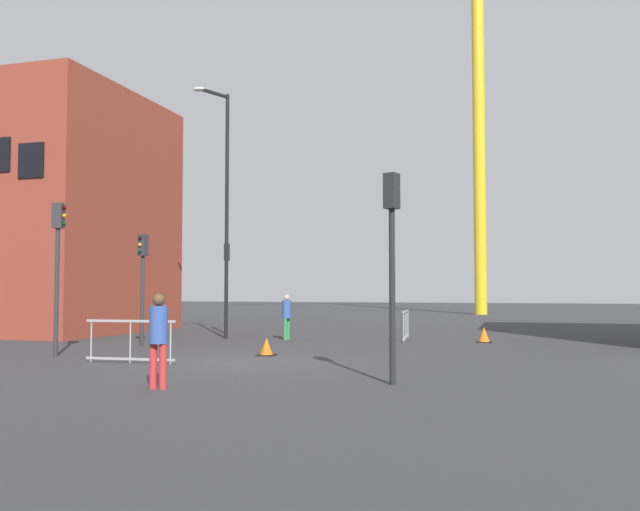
{
  "coord_description": "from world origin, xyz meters",
  "views": [
    {
      "loc": [
        6.59,
        -16.06,
        1.84
      ],
      "look_at": [
        0.0,
        6.69,
        3.04
      ],
      "focal_mm": 38.05,
      "sensor_mm": 36.0,
      "label": 1
    }
  ],
  "objects_px": {
    "construction_crane": "(472,63)",
    "streetlamp_tall": "(224,198)",
    "traffic_cone_striped": "(484,335)",
    "traffic_light_far": "(143,270)",
    "traffic_light_median": "(227,273)",
    "traffic_light_island": "(58,254)",
    "pedestrian_waiting": "(158,333)",
    "traffic_light_near": "(392,243)",
    "pedestrian_walking": "(287,314)",
    "traffic_cone_by_barrier": "(267,347)"
  },
  "relations": [
    {
      "from": "streetlamp_tall",
      "to": "pedestrian_walking",
      "type": "distance_m",
      "value": 5.02
    },
    {
      "from": "traffic_cone_by_barrier",
      "to": "pedestrian_waiting",
      "type": "bearing_deg",
      "value": -87.22
    },
    {
      "from": "traffic_light_far",
      "to": "pedestrian_waiting",
      "type": "relative_size",
      "value": 2.06
    },
    {
      "from": "traffic_light_near",
      "to": "traffic_cone_by_barrier",
      "type": "xyz_separation_m",
      "value": [
        -4.4,
        4.75,
        -2.54
      ]
    },
    {
      "from": "streetlamp_tall",
      "to": "pedestrian_waiting",
      "type": "relative_size",
      "value": 5.28
    },
    {
      "from": "construction_crane",
      "to": "traffic_light_island",
      "type": "height_order",
      "value": "construction_crane"
    },
    {
      "from": "pedestrian_walking",
      "to": "traffic_cone_by_barrier",
      "type": "height_order",
      "value": "pedestrian_walking"
    },
    {
      "from": "traffic_cone_by_barrier",
      "to": "traffic_light_far",
      "type": "bearing_deg",
      "value": 161.59
    },
    {
      "from": "pedestrian_waiting",
      "to": "traffic_light_near",
      "type": "bearing_deg",
      "value": 23.58
    },
    {
      "from": "traffic_light_island",
      "to": "traffic_light_far",
      "type": "height_order",
      "value": "traffic_light_island"
    },
    {
      "from": "traffic_light_median",
      "to": "pedestrian_walking",
      "type": "distance_m",
      "value": 4.5
    },
    {
      "from": "streetlamp_tall",
      "to": "traffic_light_far",
      "type": "height_order",
      "value": "streetlamp_tall"
    },
    {
      "from": "traffic_cone_by_barrier",
      "to": "traffic_cone_striped",
      "type": "bearing_deg",
      "value": 49.35
    },
    {
      "from": "construction_crane",
      "to": "traffic_light_median",
      "type": "height_order",
      "value": "construction_crane"
    },
    {
      "from": "traffic_cone_striped",
      "to": "pedestrian_walking",
      "type": "bearing_deg",
      "value": -173.88
    },
    {
      "from": "construction_crane",
      "to": "pedestrian_waiting",
      "type": "distance_m",
      "value": 43.85
    },
    {
      "from": "traffic_light_near",
      "to": "traffic_cone_by_barrier",
      "type": "relative_size",
      "value": 8.32
    },
    {
      "from": "streetlamp_tall",
      "to": "traffic_light_median",
      "type": "height_order",
      "value": "streetlamp_tall"
    },
    {
      "from": "traffic_light_island",
      "to": "pedestrian_waiting",
      "type": "distance_m",
      "value": 7.67
    },
    {
      "from": "traffic_light_median",
      "to": "traffic_light_far",
      "type": "bearing_deg",
      "value": -90.37
    },
    {
      "from": "streetlamp_tall",
      "to": "traffic_light_median",
      "type": "bearing_deg",
      "value": 111.31
    },
    {
      "from": "traffic_light_median",
      "to": "traffic_cone_striped",
      "type": "xyz_separation_m",
      "value": [
        10.5,
        -1.64,
        -2.29
      ]
    },
    {
      "from": "pedestrian_waiting",
      "to": "traffic_light_median",
      "type": "bearing_deg",
      "value": 109.41
    },
    {
      "from": "construction_crane",
      "to": "streetlamp_tall",
      "type": "xyz_separation_m",
      "value": [
        -7.64,
        -27.77,
        -13.51
      ]
    },
    {
      "from": "streetlamp_tall",
      "to": "traffic_light_near",
      "type": "xyz_separation_m",
      "value": [
        8.27,
        -10.38,
        -2.56
      ]
    },
    {
      "from": "traffic_light_island",
      "to": "pedestrian_waiting",
      "type": "height_order",
      "value": "traffic_light_island"
    },
    {
      "from": "construction_crane",
      "to": "traffic_cone_striped",
      "type": "relative_size",
      "value": 53.01
    },
    {
      "from": "traffic_light_island",
      "to": "traffic_light_far",
      "type": "relative_size",
      "value": 1.17
    },
    {
      "from": "traffic_light_median",
      "to": "pedestrian_walking",
      "type": "height_order",
      "value": "traffic_light_median"
    },
    {
      "from": "traffic_light_far",
      "to": "traffic_cone_by_barrier",
      "type": "bearing_deg",
      "value": -18.41
    },
    {
      "from": "construction_crane",
      "to": "traffic_cone_by_barrier",
      "type": "relative_size",
      "value": 57.88
    },
    {
      "from": "traffic_light_near",
      "to": "pedestrian_walking",
      "type": "distance_m",
      "value": 12.18
    },
    {
      "from": "traffic_light_median",
      "to": "streetlamp_tall",
      "type": "bearing_deg",
      "value": -68.69
    },
    {
      "from": "streetlamp_tall",
      "to": "traffic_cone_striped",
      "type": "height_order",
      "value": "streetlamp_tall"
    },
    {
      "from": "traffic_light_near",
      "to": "traffic_light_far",
      "type": "xyz_separation_m",
      "value": [
        -9.32,
        6.39,
        -0.3
      ]
    },
    {
      "from": "streetlamp_tall",
      "to": "traffic_light_far",
      "type": "relative_size",
      "value": 2.56
    },
    {
      "from": "streetlamp_tall",
      "to": "traffic_light_near",
      "type": "relative_size",
      "value": 2.26
    },
    {
      "from": "construction_crane",
      "to": "traffic_light_far",
      "type": "distance_m",
      "value": 36.77
    },
    {
      "from": "pedestrian_walking",
      "to": "traffic_light_far",
      "type": "bearing_deg",
      "value": -130.13
    },
    {
      "from": "construction_crane",
      "to": "traffic_light_island",
      "type": "xyz_separation_m",
      "value": [
        -9.27,
        -35.25,
        -16.0
      ]
    },
    {
      "from": "construction_crane",
      "to": "pedestrian_waiting",
      "type": "xyz_separation_m",
      "value": [
        -3.46,
        -39.93,
        -17.81
      ]
    },
    {
      "from": "traffic_light_far",
      "to": "pedestrian_waiting",
      "type": "xyz_separation_m",
      "value": [
        5.23,
        -8.17,
        -1.43
      ]
    },
    {
      "from": "traffic_light_island",
      "to": "traffic_cone_striped",
      "type": "height_order",
      "value": "traffic_light_island"
    },
    {
      "from": "streetlamp_tall",
      "to": "traffic_cone_striped",
      "type": "xyz_separation_m",
      "value": [
        9.5,
        0.93,
        -5.07
      ]
    },
    {
      "from": "traffic_light_island",
      "to": "construction_crane",
      "type": "bearing_deg",
      "value": 75.27
    },
    {
      "from": "traffic_light_island",
      "to": "traffic_cone_striped",
      "type": "xyz_separation_m",
      "value": [
        11.12,
        8.41,
        -2.58
      ]
    },
    {
      "from": "traffic_light_near",
      "to": "traffic_light_island",
      "type": "bearing_deg",
      "value": 163.7
    },
    {
      "from": "construction_crane",
      "to": "streetlamp_tall",
      "type": "relative_size",
      "value": 3.08
    },
    {
      "from": "pedestrian_waiting",
      "to": "traffic_cone_striped",
      "type": "relative_size",
      "value": 3.26
    },
    {
      "from": "traffic_light_island",
      "to": "pedestrian_walking",
      "type": "relative_size",
      "value": 2.57
    }
  ]
}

